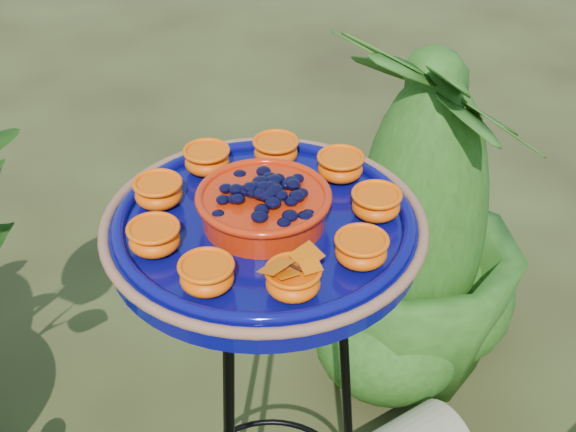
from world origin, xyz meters
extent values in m
torus|color=black|center=(-0.02, 0.07, 0.80)|extent=(0.26, 0.26, 0.01)
cylinder|color=black|center=(-0.03, 0.21, 0.40)|extent=(0.02, 0.08, 0.81)
cylinder|color=#08085E|center=(-0.02, 0.07, 0.83)|extent=(0.45, 0.45, 0.04)
torus|color=#996945|center=(-0.02, 0.07, 0.85)|extent=(0.43, 0.43, 0.01)
torus|color=#08085E|center=(-0.02, 0.07, 0.85)|extent=(0.40, 0.40, 0.02)
cylinder|color=red|center=(-0.02, 0.07, 0.87)|extent=(0.18, 0.18, 0.04)
torus|color=red|center=(-0.02, 0.07, 0.89)|extent=(0.18, 0.18, 0.01)
ellipsoid|color=black|center=(-0.02, 0.07, 0.90)|extent=(0.14, 0.14, 0.03)
ellipsoid|color=orange|center=(0.13, 0.11, 0.87)|extent=(0.06, 0.06, 0.03)
cylinder|color=#E16104|center=(0.13, 0.11, 0.88)|extent=(0.06, 0.06, 0.01)
ellipsoid|color=orange|center=(0.07, 0.20, 0.87)|extent=(0.06, 0.06, 0.03)
cylinder|color=#E16104|center=(0.07, 0.20, 0.88)|extent=(0.06, 0.06, 0.01)
ellipsoid|color=orange|center=(-0.03, 0.22, 0.87)|extent=(0.06, 0.06, 0.03)
cylinder|color=#E16104|center=(-0.03, 0.22, 0.88)|extent=(0.06, 0.06, 0.01)
ellipsoid|color=orange|center=(-0.12, 0.18, 0.87)|extent=(0.06, 0.06, 0.03)
cylinder|color=#E16104|center=(-0.12, 0.18, 0.88)|extent=(0.06, 0.06, 0.01)
ellipsoid|color=orange|center=(-0.16, 0.09, 0.87)|extent=(0.06, 0.06, 0.03)
cylinder|color=#E16104|center=(-0.16, 0.09, 0.88)|extent=(0.06, 0.06, 0.01)
ellipsoid|color=orange|center=(-0.14, -0.01, 0.87)|extent=(0.06, 0.06, 0.03)
cylinder|color=#E16104|center=(-0.14, -0.01, 0.88)|extent=(0.06, 0.06, 0.01)
ellipsoid|color=orange|center=(-0.05, -0.07, 0.87)|extent=(0.06, 0.06, 0.03)
cylinder|color=#E16104|center=(-0.05, -0.07, 0.88)|extent=(0.06, 0.06, 0.01)
ellipsoid|color=orange|center=(0.05, -0.06, 0.87)|extent=(0.06, 0.06, 0.03)
cylinder|color=#E16104|center=(0.05, -0.06, 0.88)|extent=(0.06, 0.06, 0.01)
ellipsoid|color=orange|center=(0.12, 0.01, 0.87)|extent=(0.06, 0.06, 0.03)
cylinder|color=#E16104|center=(0.12, 0.01, 0.88)|extent=(0.06, 0.06, 0.01)
cylinder|color=black|center=(-0.05, -0.07, 0.89)|extent=(0.01, 0.02, 0.00)
cube|color=orange|center=(-0.07, -0.07, 0.90)|extent=(0.04, 0.04, 0.01)
cube|color=orange|center=(-0.03, -0.07, 0.90)|extent=(0.04, 0.04, 0.01)
imported|color=#234512|center=(0.56, 0.43, 0.44)|extent=(0.55, 0.55, 0.87)
camera|label=1|loc=(-0.40, -0.68, 1.47)|focal=50.00mm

